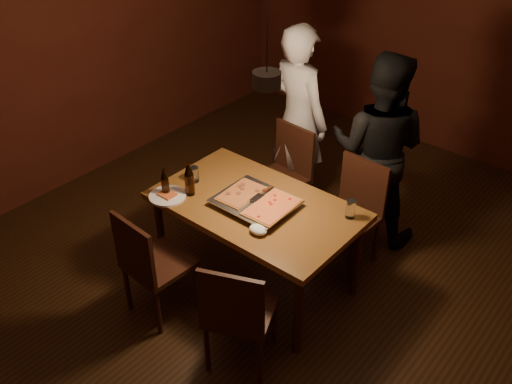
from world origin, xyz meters
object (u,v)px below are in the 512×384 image
Objects in this scene: chair_far_left at (286,166)px; beer_bottle_b at (189,179)px; chair_near_left at (148,258)px; plate_slice at (167,196)px; chair_near_right at (237,308)px; pendant_lamp at (267,78)px; pizza_tray at (256,203)px; chair_far_right at (355,204)px; diner_white at (298,119)px; diner_dark at (378,149)px; dining_table at (256,212)px; beer_bottle_a at (165,182)px.

beer_bottle_b reaches higher than chair_far_left.
chair_near_left is 0.65m from beer_bottle_b.
chair_near_left is 1.80× the size of beer_bottle_b.
chair_far_left is 1.23m from plate_slice.
pendant_lamp is at bearing 92.21° from chair_near_right.
chair_far_left is 1.57m from pendant_lamp.
beer_bottle_b is 0.21m from plate_slice.
chair_near_right is 1.00× the size of pizza_tray.
chair_far_right is 1.00m from diner_white.
chair_near_right is at bearing -58.71° from pizza_tray.
plate_slice is (-0.21, 0.40, 0.22)m from chair_near_left.
chair_far_right reaches higher than pizza_tray.
diner_white reaches higher than diner_dark.
diner_white reaches higher than chair_near_right.
dining_table is 5.43× the size of plate_slice.
beer_bottle_b is at bearing 127.40° from chair_near_right.
beer_bottle_b is at bearing 42.05° from beer_bottle_a.
chair_near_left is at bearing -114.62° from dining_table.
pizza_tray is (0.02, -0.02, 0.10)m from dining_table.
dining_table is at bearing 63.72° from chair_far_right.
beer_bottle_a reaches higher than chair_near_right.
pizza_tray reaches higher than dining_table.
diner_dark reaches higher than dining_table.
pendant_lamp reaches higher than dining_table.
chair_near_left is at bearing -78.76° from beer_bottle_b.
dining_table is 2.71× the size of chair_near_right.
beer_bottle_a is (-0.59, -0.34, 0.18)m from dining_table.
beer_bottle_b is 0.24× the size of pendant_lamp.
dining_table is at bearing 98.16° from chair_near_right.
chair_far_right is 1.33m from beer_bottle_b.
diner_white is 1.56× the size of pendant_lamp.
diner_white is at bearing 84.55° from beer_bottle_a.
pendant_lamp is at bearing 18.23° from beer_bottle_b.
diner_dark is at bearing 73.70° from chair_near_left.
chair_far_left is 0.29× the size of diner_dark.
chair_near_right is at bearing -19.99° from plate_slice.
chair_far_right is 0.88m from pizza_tray.
beer_bottle_a is 1.18m from pendant_lamp.
pizza_tray is (0.37, -0.86, 0.24)m from chair_far_left.
diner_dark reaches higher than chair_near_left.
chair_near_right is at bearing 6.12° from chair_near_left.
beer_bottle_b reaches higher than dining_table.
chair_near_left is 0.88× the size of chair_near_right.
pizza_tray is at bearing 65.57° from chair_far_right.
diner_dark is 1.50× the size of pendant_lamp.
chair_near_right is at bearing -29.11° from beer_bottle_b.
pizza_tray is 0.50× the size of pendant_lamp.
pendant_lamp is at bearing 60.95° from chair_near_left.
beer_bottle_b is at bearing 50.77° from chair_far_right.
diner_white reaches higher than chair_far_right.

